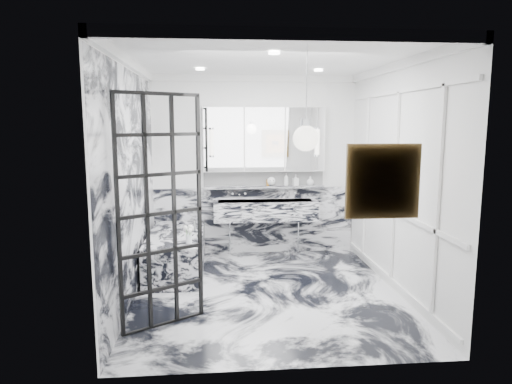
{
  "coord_description": "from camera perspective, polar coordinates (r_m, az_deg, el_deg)",
  "views": [
    {
      "loc": [
        -0.61,
        -5.37,
        2.08
      ],
      "look_at": [
        -0.09,
        0.5,
        1.18
      ],
      "focal_mm": 32.0,
      "sensor_mm": 36.0,
      "label": 1
    }
  ],
  "objects": [
    {
      "name": "marble_clad_left",
      "position": [
        5.51,
        -15.22,
        0.66
      ],
      "size": [
        0.02,
        3.56,
        2.68
      ],
      "primitive_type": "cube",
      "color": "silver",
      "rests_on": "floor"
    },
    {
      "name": "soap_bottle_b",
      "position": [
        7.25,
        4.97,
        1.5
      ],
      "size": [
        0.1,
        0.1,
        0.18
      ],
      "primitive_type": "imported",
      "rotation": [
        0.0,
        0.0,
        0.3
      ],
      "color": "#4C4C51",
      "rests_on": "ledge"
    },
    {
      "name": "trough_sink",
      "position": [
        7.1,
        1.16,
        -2.28
      ],
      "size": [
        1.6,
        0.45,
        0.3
      ],
      "primitive_type": "cube",
      "color": "silver",
      "rests_on": "wall_back"
    },
    {
      "name": "mirror_cabinet",
      "position": [
        7.14,
        1.04,
        6.59
      ],
      "size": [
        1.9,
        0.16,
        1.0
      ],
      "primitive_type": "cube",
      "color": "white",
      "rests_on": "wall_back"
    },
    {
      "name": "floor",
      "position": [
        5.79,
        1.34,
        -12.36
      ],
      "size": [
        3.6,
        3.6,
        0.0
      ],
      "primitive_type": "plane",
      "color": "silver",
      "rests_on": "ground"
    },
    {
      "name": "subway_tile",
      "position": [
        7.25,
        0.98,
        1.75
      ],
      "size": [
        1.9,
        0.03,
        0.23
      ],
      "primitive_type": "cube",
      "color": "white",
      "rests_on": "wall_back"
    },
    {
      "name": "soap_bottle_c",
      "position": [
        7.3,
        6.79,
        1.4
      ],
      "size": [
        0.14,
        0.14,
        0.14
      ],
      "primitive_type": "imported",
      "rotation": [
        0.0,
        0.0,
        -0.25
      ],
      "color": "silver",
      "rests_on": "ledge"
    },
    {
      "name": "bathtub",
      "position": [
        6.55,
        -9.91,
        -7.46
      ],
      "size": [
        0.75,
        1.65,
        0.55
      ],
      "primitive_type": "cube",
      "color": "silver",
      "rests_on": "floor"
    },
    {
      "name": "soap_bottle_a",
      "position": [
        7.22,
        3.79,
        1.58
      ],
      "size": [
        0.08,
        0.08,
        0.2
      ],
      "primitive_type": "imported",
      "rotation": [
        0.0,
        0.0,
        0.01
      ],
      "color": "#8C5919",
      "rests_on": "ledge"
    },
    {
      "name": "sconce_left",
      "position": [
        7.01,
        -5.59,
        6.19
      ],
      "size": [
        0.07,
        0.07,
        0.4
      ],
      "primitive_type": "cylinder",
      "color": "white",
      "rests_on": "mirror_cabinet"
    },
    {
      "name": "wall_back",
      "position": [
        7.23,
        -0.22,
        3.28
      ],
      "size": [
        3.6,
        0.0,
        3.6
      ],
      "primitive_type": "plane",
      "rotation": [
        1.57,
        0.0,
        0.0
      ],
      "color": "white",
      "rests_on": "floor"
    },
    {
      "name": "artwork",
      "position": [
        3.89,
        15.57,
        1.3
      ],
      "size": [
        0.52,
        0.05,
        0.52
      ],
      "primitive_type": "cube",
      "color": "orange",
      "rests_on": "wall_front"
    },
    {
      "name": "ceiling",
      "position": [
        5.46,
        1.45,
        16.26
      ],
      "size": [
        3.6,
        3.6,
        0.0
      ],
      "primitive_type": "plane",
      "rotation": [
        3.14,
        0.0,
        0.0
      ],
      "color": "white",
      "rests_on": "wall_back"
    },
    {
      "name": "panel_molding",
      "position": [
        5.85,
        16.95,
        0.65
      ],
      "size": [
        0.03,
        3.4,
        2.3
      ],
      "primitive_type": "cube",
      "color": "white",
      "rests_on": "floor"
    },
    {
      "name": "ledge",
      "position": [
        7.2,
        1.03,
        0.62
      ],
      "size": [
        1.9,
        0.14,
        0.04
      ],
      "primitive_type": "cube",
      "color": "silver",
      "rests_on": "wall_back"
    },
    {
      "name": "wall_left",
      "position": [
        5.51,
        -15.4,
        1.27
      ],
      "size": [
        0.0,
        3.6,
        3.6
      ],
      "primitive_type": "plane",
      "rotation": [
        1.57,
        0.0,
        1.57
      ],
      "color": "white",
      "rests_on": "floor"
    },
    {
      "name": "wall_right",
      "position": [
        5.85,
        17.17,
        1.62
      ],
      "size": [
        0.0,
        3.6,
        3.6
      ],
      "primitive_type": "plane",
      "rotation": [
        1.57,
        0.0,
        -1.57
      ],
      "color": "white",
      "rests_on": "floor"
    },
    {
      "name": "amber_bottle",
      "position": [
        7.19,
        1.46,
        1.17
      ],
      "size": [
        0.04,
        0.04,
        0.1
      ],
      "primitive_type": "cylinder",
      "color": "#8C5919",
      "rests_on": "ledge"
    },
    {
      "name": "marble_clad_back",
      "position": [
        7.34,
        -0.19,
        -3.55
      ],
      "size": [
        3.18,
        0.05,
        1.05
      ],
      "primitive_type": "cube",
      "color": "silver",
      "rests_on": "floor"
    },
    {
      "name": "face_pot",
      "position": [
        7.19,
        1.92,
        1.37
      ],
      "size": [
        0.13,
        0.13,
        0.13
      ],
      "primitive_type": "sphere",
      "color": "white",
      "rests_on": "ledge"
    },
    {
      "name": "pendant_light",
      "position": [
        4.06,
        6.24,
        6.67
      ],
      "size": [
        0.23,
        0.23,
        0.23
      ],
      "primitive_type": "sphere",
      "color": "white",
      "rests_on": "ceiling"
    },
    {
      "name": "crittall_door",
      "position": [
        4.67,
        -11.8,
        -2.63
      ],
      "size": [
        0.77,
        0.49,
        2.36
      ],
      "primitive_type": null,
      "rotation": [
        0.0,
        0.0,
        0.55
      ],
      "color": "black",
      "rests_on": "floor"
    },
    {
      "name": "wall_front",
      "position": [
        3.69,
        4.55,
        -1.97
      ],
      "size": [
        3.6,
        0.0,
        3.6
      ],
      "primitive_type": "plane",
      "rotation": [
        -1.57,
        0.0,
        0.0
      ],
      "color": "white",
      "rests_on": "floor"
    },
    {
      "name": "sconce_right",
      "position": [
        7.19,
        7.68,
        6.21
      ],
      "size": [
        0.07,
        0.07,
        0.4
      ],
      "primitive_type": "cylinder",
      "color": "white",
      "rests_on": "mirror_cabinet"
    },
    {
      "name": "flower_vase",
      "position": [
        5.89,
        -8.38,
        -5.87
      ],
      "size": [
        0.08,
        0.08,
        0.12
      ],
      "primitive_type": "cylinder",
      "color": "silver",
      "rests_on": "bathtub"
    }
  ]
}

